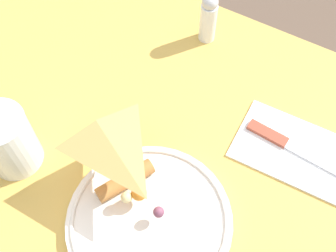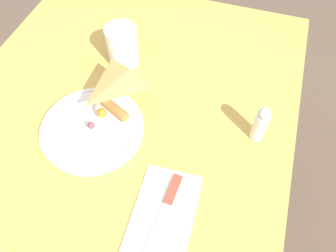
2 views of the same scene
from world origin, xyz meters
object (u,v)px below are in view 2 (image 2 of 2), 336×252
(butter_knife, at_px, (165,210))
(salt_shaker, at_px, (261,125))
(milk_glass, at_px, (122,46))
(plate_pizza, at_px, (93,127))
(napkin_folded, at_px, (163,215))
(dining_table, at_px, (129,127))

(butter_knife, xyz_separation_m, salt_shaker, (-0.24, 0.15, 0.05))
(milk_glass, relative_size, butter_knife, 0.59)
(milk_glass, height_order, salt_shaker, milk_glass)
(plate_pizza, bearing_deg, butter_knife, 58.08)
(napkin_folded, distance_m, butter_knife, 0.01)
(dining_table, distance_m, milk_glass, 0.22)
(milk_glass, distance_m, salt_shaker, 0.42)
(dining_table, height_order, butter_knife, butter_knife)
(dining_table, bearing_deg, milk_glass, -157.48)
(butter_knife, distance_m, salt_shaker, 0.28)
(plate_pizza, height_order, salt_shaker, salt_shaker)
(butter_knife, bearing_deg, plate_pizza, -118.44)
(salt_shaker, bearing_deg, milk_glass, -110.25)
(dining_table, height_order, salt_shaker, salt_shaker)
(plate_pizza, height_order, napkin_folded, plate_pizza)
(salt_shaker, bearing_deg, plate_pizza, -75.63)
(butter_knife, bearing_deg, dining_table, -139.09)
(napkin_folded, bearing_deg, butter_knife, 176.52)
(napkin_folded, bearing_deg, plate_pizza, -123.61)
(milk_glass, distance_m, butter_knife, 0.45)
(dining_table, distance_m, butter_knife, 0.32)
(dining_table, relative_size, plate_pizza, 3.97)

